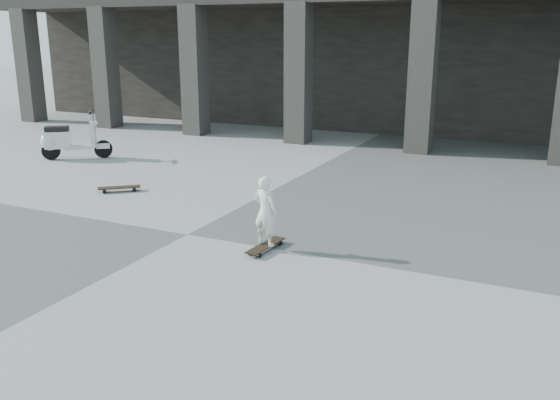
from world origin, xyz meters
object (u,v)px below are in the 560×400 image
at_px(skateboard_spare, 119,188).
at_px(scooter, 64,140).
at_px(child, 265,211).
at_px(longboard, 266,246).

relative_size(skateboard_spare, scooter, 0.52).
distance_m(skateboard_spare, child, 4.62).
bearing_deg(skateboard_spare, child, -62.55).
height_order(longboard, skateboard_spare, skateboard_spare).
relative_size(longboard, scooter, 0.58).
xyz_separation_m(longboard, scooter, (-7.68, 3.78, 0.42)).
height_order(longboard, child, child).
relative_size(longboard, skateboard_spare, 1.10).
distance_m(child, scooter, 8.56).
xyz_separation_m(skateboard_spare, scooter, (-3.44, 2.01, 0.41)).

